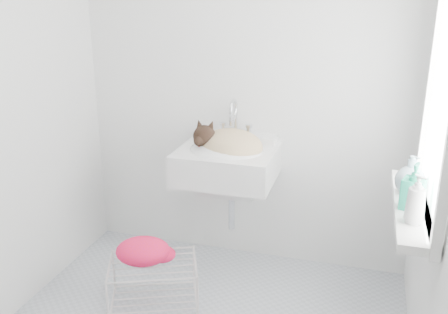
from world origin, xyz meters
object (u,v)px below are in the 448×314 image
(bottle_b, at_px, (411,208))
(bottle_c, at_px, (409,193))
(wire_rack, at_px, (154,285))
(bottle_a, at_px, (413,223))
(sink, at_px, (227,149))
(cat, at_px, (229,144))

(bottle_b, relative_size, bottle_c, 1.13)
(wire_rack, height_order, bottle_c, bottle_c)
(wire_rack, relative_size, bottle_b, 2.31)
(bottle_a, xyz_separation_m, bottle_c, (0.00, 0.34, 0.00))
(bottle_a, distance_m, bottle_c, 0.34)
(sink, relative_size, bottle_a, 3.27)
(cat, distance_m, bottle_b, 1.19)
(bottle_c, bearing_deg, cat, 158.74)
(wire_rack, height_order, bottle_b, bottle_b)
(bottle_a, xyz_separation_m, bottle_b, (0.00, 0.15, 0.00))
(bottle_b, distance_m, bottle_c, 0.19)
(wire_rack, bearing_deg, bottle_b, -3.34)
(wire_rack, relative_size, bottle_c, 2.61)
(wire_rack, bearing_deg, bottle_a, -9.69)
(cat, height_order, bottle_c, cat)
(cat, relative_size, wire_rack, 0.87)
(cat, distance_m, bottle_a, 1.27)
(cat, bearing_deg, bottle_b, -25.09)
(bottle_b, bearing_deg, bottle_c, 90.00)
(sink, height_order, bottle_b, sink)
(bottle_c, bearing_deg, bottle_a, -90.00)
(cat, relative_size, bottle_c, 2.28)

